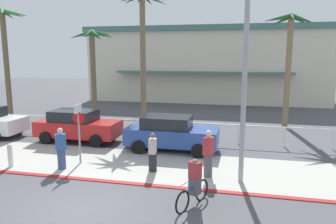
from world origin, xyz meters
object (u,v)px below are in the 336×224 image
palm_tree_3 (143,26)px  cyclist_blue_0 (194,184)px  stop_sign_bike_lane (79,125)px  bollard_0 (10,155)px  car_red_1 (78,125)px  pedestrian_0 (208,155)px  palm_tree_1 (4,37)px  palm_tree_4 (289,41)px  streetlight_curb (245,64)px  pedestrian_2 (153,154)px  palm_tree_2 (93,52)px  car_blue_2 (171,133)px  pedestrian_1 (61,150)px

palm_tree_3 → cyclist_blue_0: bearing=-65.8°
palm_tree_3 → stop_sign_bike_lane: bearing=-91.4°
bollard_0 → car_red_1: bearing=80.9°
stop_sign_bike_lane → pedestrian_0: (5.49, -0.31, -0.83)m
car_red_1 → pedestrian_0: pedestrian_0 is taller
palm_tree_3 → pedestrian_0: 11.72m
palm_tree_1 → palm_tree_4: palm_tree_1 is taller
bollard_0 → cyclist_blue_0: bearing=-12.5°
stop_sign_bike_lane → streetlight_curb: bearing=-6.8°
streetlight_curb → pedestrian_2: 4.96m
cyclist_blue_0 → palm_tree_4: bearing=72.3°
stop_sign_bike_lane → palm_tree_4: palm_tree_4 is taller
palm_tree_2 → car_blue_2: 9.42m
palm_tree_2 → pedestrian_0: (8.72, -8.54, -3.95)m
palm_tree_3 → car_red_1: 7.92m
streetlight_curb → palm_tree_3: 11.58m
stop_sign_bike_lane → car_blue_2: stop_sign_bike_lane is taller
car_red_1 → car_blue_2: (5.23, -0.55, 0.00)m
palm_tree_1 → pedestrian_0: palm_tree_1 is taller
bollard_0 → pedestrian_2: pedestrian_2 is taller
bollard_0 → pedestrian_0: 8.11m
bollard_0 → pedestrian_0: (8.07, 0.77, 0.33)m
stop_sign_bike_lane → pedestrian_2: stop_sign_bike_lane is taller
palm_tree_4 → pedestrian_0: size_ratio=3.94×
palm_tree_3 → streetlight_curb: bearing=-55.2°
stop_sign_bike_lane → palm_tree_1: bearing=141.4°
palm_tree_2 → car_red_1: (1.36, -4.93, -3.92)m
palm_tree_4 → car_red_1: 13.76m
palm_tree_1 → car_blue_2: bearing=-20.3°
palm_tree_3 → bollard_0: bearing=-106.2°
bollard_0 → palm_tree_1: 12.08m
palm_tree_3 → cyclist_blue_0: palm_tree_3 is taller
bollard_0 → palm_tree_4: (11.93, 10.90, 4.92)m
pedestrian_2 → streetlight_curb: bearing=-8.9°
palm_tree_4 → pedestrian_2: 12.67m
streetlight_curb → cyclist_blue_0: size_ratio=4.44×
pedestrian_0 → palm_tree_3: bearing=120.8°
stop_sign_bike_lane → car_red_1: stop_sign_bike_lane is taller
car_blue_2 → cyclist_blue_0: size_ratio=2.60×
streetlight_curb → pedestrian_2: bearing=171.1°
stop_sign_bike_lane → bollard_0: size_ratio=2.56×
palm_tree_1 → palm_tree_4: bearing=7.2°
cyclist_blue_0 → pedestrian_1: (-5.72, 2.01, 0.10)m
bollard_0 → pedestrian_1: size_ratio=0.58×
bollard_0 → car_blue_2: bearing=32.9°
palm_tree_2 → pedestrian_0: size_ratio=3.45×
bollard_0 → streetlight_curb: size_ratio=0.13×
bollard_0 → streetlight_curb: bearing=1.8°
palm_tree_1 → palm_tree_3: bearing=6.5°
car_blue_2 → stop_sign_bike_lane: bearing=-140.7°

